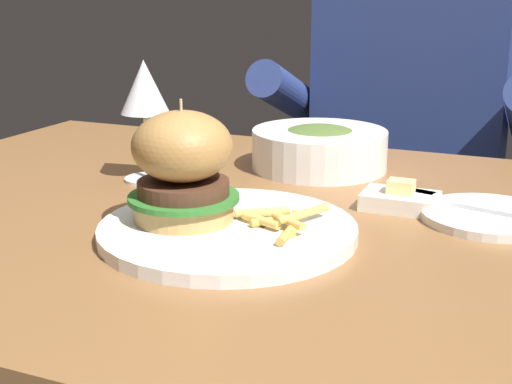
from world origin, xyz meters
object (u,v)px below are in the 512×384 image
Objects in this scene: butter_dish at (400,200)px; soup_bowl at (319,148)px; diner_person at (405,204)px; table_knife at (449,201)px; wine_glass at (145,92)px; burger_sandwich at (183,166)px; main_plate at (228,230)px; bread_plate at (490,216)px.

butter_dish is 0.45× the size of soup_bowl.
soup_bowl is 0.17× the size of diner_person.
table_knife is 0.99× the size of soup_bowl.
soup_bowl is (0.20, 0.15, -0.09)m from wine_glass.
diner_person reaches higher than table_knife.
burger_sandwich is at bearing -139.17° from butter_dish.
main_plate is 0.23m from butter_dish.
table_knife is at bearing 35.41° from burger_sandwich.
bread_plate is 0.80× the size of soup_bowl.
table_knife is (0.26, 0.18, -0.06)m from burger_sandwich.
diner_person is (0.05, 0.44, -0.21)m from soup_bowl.
bread_plate is at bearing -13.58° from table_knife.
table_knife is at bearing 9.23° from butter_dish.
soup_bowl is at bearing -95.87° from diner_person.
main_plate is 0.28m from wine_glass.
burger_sandwich reaches higher than butter_dish.
diner_person is at bearing 100.04° from butter_dish.
wine_glass is at bearing -177.78° from table_knife.
burger_sandwich is 0.80× the size of wine_glass.
bread_plate is at bearing 29.28° from burger_sandwich.
bread_plate is at bearing -1.39° from butter_dish.
bread_plate is 0.80× the size of table_knife.
table_knife is 0.17× the size of diner_person.
diner_person is at bearing 68.03° from wine_glass.
main_plate is 1.43× the size of table_knife.
wine_glass is at bearing -141.88° from soup_bowl.
wine_glass is 0.71m from diner_person.
butter_dish is at bearing -79.96° from diner_person.
main_plate reaches higher than bread_plate.
soup_bowl is 0.49m from diner_person.
soup_bowl is (-0.21, 0.14, 0.02)m from table_knife.
soup_bowl is (-0.00, 0.32, 0.02)m from main_plate.
wine_glass reaches higher than soup_bowl.
diner_person is (0.04, 0.76, -0.18)m from main_plate.
burger_sandwich is at bearing -48.52° from wine_glass.
bread_plate is (0.25, 0.17, -0.00)m from main_plate.
burger_sandwich is 0.11× the size of diner_person.
burger_sandwich is (-0.05, -0.00, 0.07)m from main_plate.
main_plate is at bearing -89.75° from soup_bowl.
soup_bowl is at bearing 81.27° from burger_sandwich.
butter_dish is 0.21m from soup_bowl.
butter_dish is (-0.06, -0.01, -0.00)m from table_knife.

